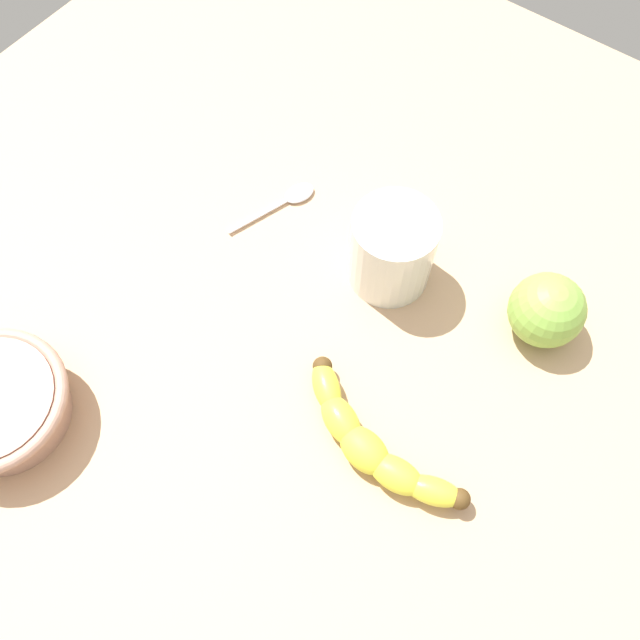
{
  "coord_description": "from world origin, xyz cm",
  "views": [
    {
      "loc": [
        -14.43,
        19.01,
        64.12
      ],
      "look_at": [
        3.11,
        -4.76,
        5.0
      ],
      "focal_mm": 37.13,
      "sensor_mm": 36.0,
      "label": 1
    }
  ],
  "objects_px": {
    "smoothie_glass": "(392,251)",
    "teaspoon": "(294,196)",
    "banana": "(371,444)",
    "green_apple_fruit": "(547,310)"
  },
  "relations": [
    {
      "from": "smoothie_glass",
      "to": "teaspoon",
      "type": "height_order",
      "value": "smoothie_glass"
    },
    {
      "from": "banana",
      "to": "green_apple_fruit",
      "type": "relative_size",
      "value": 2.61
    },
    {
      "from": "green_apple_fruit",
      "to": "smoothie_glass",
      "type": "bearing_deg",
      "value": 13.11
    },
    {
      "from": "green_apple_fruit",
      "to": "teaspoon",
      "type": "xyz_separation_m",
      "value": [
        0.3,
        0.02,
        -0.03
      ]
    },
    {
      "from": "green_apple_fruit",
      "to": "teaspoon",
      "type": "height_order",
      "value": "green_apple_fruit"
    },
    {
      "from": "smoothie_glass",
      "to": "green_apple_fruit",
      "type": "relative_size",
      "value": 1.24
    },
    {
      "from": "banana",
      "to": "teaspoon",
      "type": "bearing_deg",
      "value": 150.74
    },
    {
      "from": "green_apple_fruit",
      "to": "teaspoon",
      "type": "distance_m",
      "value": 0.3
    },
    {
      "from": "banana",
      "to": "smoothie_glass",
      "type": "distance_m",
      "value": 0.2
    },
    {
      "from": "smoothie_glass",
      "to": "green_apple_fruit",
      "type": "xyz_separation_m",
      "value": [
        -0.16,
        -0.04,
        -0.01
      ]
    }
  ]
}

